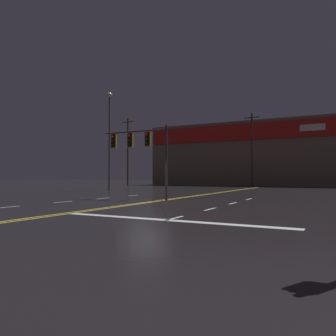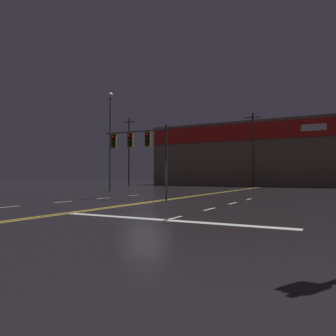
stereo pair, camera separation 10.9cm
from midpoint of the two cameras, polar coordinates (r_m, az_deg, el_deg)
ground_plane at (r=18.44m, az=-3.72°, el=-6.04°), size 200.00×200.00×0.00m
road_markings at (r=17.12m, az=-3.31°, el=-6.38°), size 13.24×60.00×0.01m
traffic_signal_median at (r=21.00m, az=-5.20°, el=4.28°), size 4.69×0.36×4.60m
streetlight_median_approach at (r=35.17m, az=-9.94°, el=6.80°), size 0.56×0.56×10.33m
building_backdrop at (r=54.47m, az=17.59°, el=2.26°), size 37.41×10.23×9.86m
utility_pole_row at (r=47.65m, az=14.47°, el=3.49°), size 45.98×0.26×11.37m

